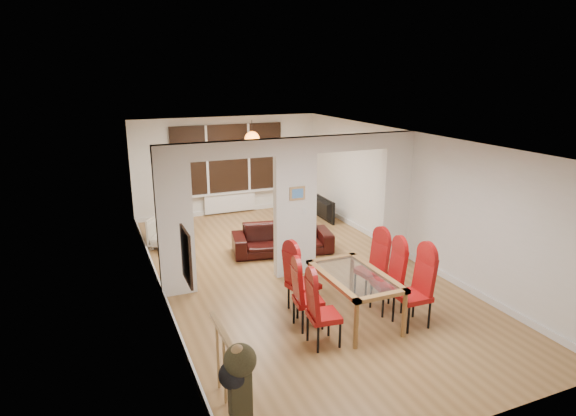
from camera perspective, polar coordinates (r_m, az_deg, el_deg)
floor at (r=9.30m, az=0.82°, el=-7.72°), size 5.00×9.00×0.01m
room_walls at (r=8.86m, az=0.85°, el=0.01°), size 5.00×9.00×2.60m
divider_wall at (r=8.86m, az=0.85°, el=0.01°), size 5.00×0.18×2.60m
bay_window_blinds at (r=12.91m, az=-7.12°, el=5.83°), size 3.00×0.08×1.80m
radiator at (r=13.13m, az=-6.90°, el=0.64°), size 1.40×0.08×0.50m
pendant_light at (r=11.82m, az=-4.28°, el=8.18°), size 0.36×0.36×0.36m
stair_newel at (r=5.71m, az=-7.41°, el=-17.99°), size 0.40×1.20×1.10m
wall_poster at (r=5.88m, az=-11.96°, el=-5.62°), size 0.04×0.52×0.67m
pillar_photo at (r=8.70m, az=1.12°, el=1.75°), size 0.30×0.03×0.25m
dining_table at (r=7.62m, az=7.80°, el=-10.34°), size 0.90×1.60×0.75m
dining_chair_la at (r=6.84m, az=4.29°, el=-12.03°), size 0.47×0.47×1.05m
dining_chair_lb at (r=7.28m, az=2.42°, el=-10.34°), size 0.46×0.46×1.02m
dining_chair_lc at (r=7.69m, az=1.82°, el=-8.55°), size 0.52×0.52×1.08m
dining_chair_ra at (r=7.52m, az=14.56°, el=-9.45°), size 0.47×0.47×1.14m
dining_chair_rb at (r=7.88m, az=11.68°, el=-8.28°), size 0.48×0.48×1.08m
dining_chair_rc at (r=8.31m, az=9.69°, el=-6.92°), size 0.48×0.48×1.07m
sofa at (r=10.24m, az=-0.68°, el=-3.63°), size 2.20×1.19×0.61m
armchair at (r=10.89m, az=-13.92°, el=-2.67°), size 1.03×1.04×0.70m
person at (r=11.25m, az=-13.44°, el=0.36°), size 0.60×0.41×1.59m
television at (r=12.44m, az=3.99°, el=-0.17°), size 1.02×0.16×0.58m
coffee_table at (r=11.52m, az=-1.73°, el=-2.38°), size 1.06×0.66×0.23m
bottle at (r=11.46m, az=-0.98°, el=-1.15°), size 0.07×0.07×0.28m
bowl at (r=11.42m, az=-1.98°, el=-1.83°), size 0.20×0.20×0.05m
shoes at (r=9.06m, az=0.65°, el=-8.02°), size 0.25×0.27×0.11m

